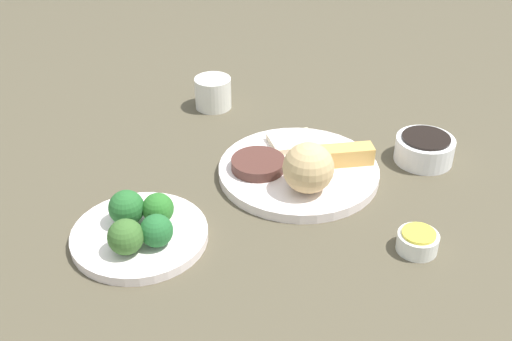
{
  "coord_description": "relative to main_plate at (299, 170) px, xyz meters",
  "views": [
    {
      "loc": [
        -0.03,
        -0.85,
        0.58
      ],
      "look_at": [
        -0.07,
        -0.05,
        0.06
      ],
      "focal_mm": 43.88,
      "sensor_mm": 36.0,
      "label": 1
    }
  ],
  "objects": [
    {
      "name": "stir_fry_heap",
      "position": [
        -0.07,
        -0.01,
        0.02
      ],
      "size": [
        0.09,
        0.09,
        0.02
      ],
      "primitive_type": "cylinder",
      "color": "#4D2B24",
      "rests_on": "main_plate"
    },
    {
      "name": "soy_sauce_bowl",
      "position": [
        0.21,
        0.05,
        0.01
      ],
      "size": [
        0.1,
        0.1,
        0.04
      ],
      "primitive_type": "cylinder",
      "color": "white",
      "rests_on": "tabletop"
    },
    {
      "name": "broccoli_plate",
      "position": [
        -0.23,
        -0.18,
        -0.0
      ],
      "size": [
        0.19,
        0.19,
        0.01
      ],
      "primitive_type": "cylinder",
      "color": "white",
      "rests_on": "tabletop"
    },
    {
      "name": "broccoli_floret_0",
      "position": [
        -0.2,
        -0.15,
        0.03
      ],
      "size": [
        0.05,
        0.05,
        0.05
      ],
      "primitive_type": "sphere",
      "color": "#286A25",
      "rests_on": "broccoli_plate"
    },
    {
      "name": "teacup",
      "position": [
        -0.16,
        0.23,
        0.02
      ],
      "size": [
        0.07,
        0.07,
        0.06
      ],
      "primitive_type": "cylinder",
      "color": "silver",
      "rests_on": "tabletop"
    },
    {
      "name": "soy_sauce_bowl_liquid",
      "position": [
        0.21,
        0.05,
        0.04
      ],
      "size": [
        0.08,
        0.08,
        0.0
      ],
      "primitive_type": "cylinder",
      "color": "black",
      "rests_on": "soy_sauce_bowl"
    },
    {
      "name": "main_plate",
      "position": [
        0.0,
        0.0,
        0.0
      ],
      "size": [
        0.26,
        0.26,
        0.02
      ],
      "primitive_type": "cylinder",
      "color": "white",
      "rests_on": "tabletop"
    },
    {
      "name": "spring_roll",
      "position": [
        0.07,
        0.01,
        0.02
      ],
      "size": [
        0.11,
        0.05,
        0.03
      ],
      "primitive_type": "cube",
      "rotation": [
        0.0,
        0.0,
        0.19
      ],
      "color": "tan",
      "rests_on": "main_plate"
    },
    {
      "name": "broccoli_floret_4",
      "position": [
        -0.2,
        -0.2,
        0.03
      ],
      "size": [
        0.05,
        0.05,
        0.05
      ],
      "primitive_type": "sphere",
      "color": "#21602C",
      "rests_on": "broccoli_plate"
    },
    {
      "name": "broccoli_floret_2",
      "position": [
        -0.23,
        -0.22,
        0.03
      ],
      "size": [
        0.05,
        0.05,
        0.05
      ],
      "primitive_type": "sphere",
      "color": "#376228",
      "rests_on": "broccoli_plate"
    },
    {
      "name": "rice_scoop",
      "position": [
        0.01,
        -0.07,
        0.05
      ],
      "size": [
        0.08,
        0.08,
        0.08
      ],
      "primitive_type": "sphere",
      "color": "tan",
      "rests_on": "main_plate"
    },
    {
      "name": "sauce_ramekin_hot_mustard",
      "position": [
        0.16,
        -0.18,
        0.01
      ],
      "size": [
        0.06,
        0.06,
        0.03
      ],
      "primitive_type": "cylinder",
      "color": "white",
      "rests_on": "tabletop"
    },
    {
      "name": "crab_rangoon_wonton",
      "position": [
        -0.01,
        0.07,
        0.01
      ],
      "size": [
        0.09,
        0.08,
        0.01
      ],
      "primitive_type": "cube",
      "rotation": [
        0.0,
        0.0,
        0.33
      ],
      "color": "beige",
      "rests_on": "main_plate"
    },
    {
      "name": "tabletop",
      "position": [
        -0.0,
        -0.0,
        -0.02
      ],
      "size": [
        2.2,
        2.2,
        0.02
      ],
      "primitive_type": "cube",
      "color": "#4C4534",
      "rests_on": "ground"
    },
    {
      "name": "broccoli_floret_1",
      "position": [
        -0.25,
        -0.16,
        0.03
      ],
      "size": [
        0.05,
        0.05,
        0.05
      ],
      "primitive_type": "sphere",
      "color": "#24612A",
      "rests_on": "broccoli_plate"
    },
    {
      "name": "sauce_ramekin_hot_mustard_liquid",
      "position": [
        0.16,
        -0.18,
        0.02
      ],
      "size": [
        0.05,
        0.05,
        0.0
      ],
      "primitive_type": "cylinder",
      "color": "gold",
      "rests_on": "sauce_ramekin_hot_mustard"
    }
  ]
}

